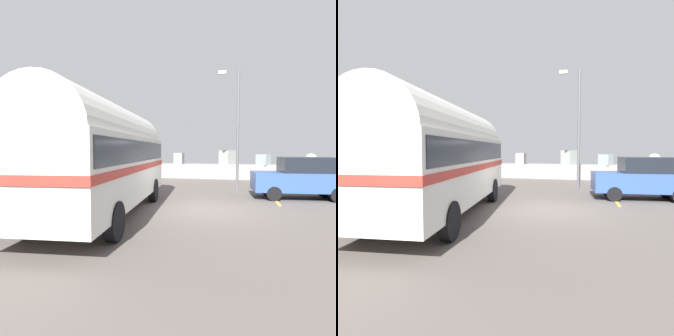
# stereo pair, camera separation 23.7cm
# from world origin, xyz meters

# --- Properties ---
(ground) EXTENTS (32.00, 26.00, 0.02)m
(ground) POSITION_xyz_m (0.00, 0.00, 0.01)
(ground) COLOR #58504C
(breakwater) EXTENTS (31.36, 2.06, 2.36)m
(breakwater) POSITION_xyz_m (0.00, 11.80, 0.67)
(breakwater) COLOR gray
(breakwater) RESTS_ON ground
(vintage_coach) EXTENTS (3.38, 8.80, 3.70)m
(vintage_coach) POSITION_xyz_m (-3.12, -1.64, 2.05)
(vintage_coach) COLOR black
(vintage_coach) RESTS_ON ground
(parked_car_nearest) EXTENTS (4.24, 2.07, 1.86)m
(parked_car_nearest) POSITION_xyz_m (3.91, 3.33, 0.97)
(parked_car_nearest) COLOR black
(parked_car_nearest) RESTS_ON ground
(lamp_post) EXTENTS (1.19, 0.61, 6.68)m
(lamp_post) POSITION_xyz_m (1.00, 5.95, 3.75)
(lamp_post) COLOR #5B5B60
(lamp_post) RESTS_ON ground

